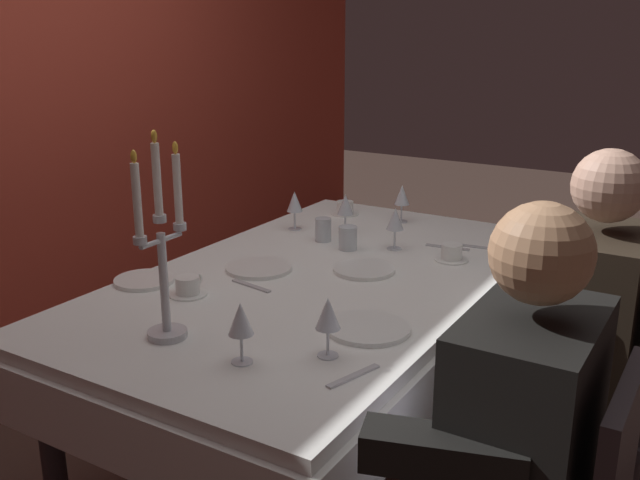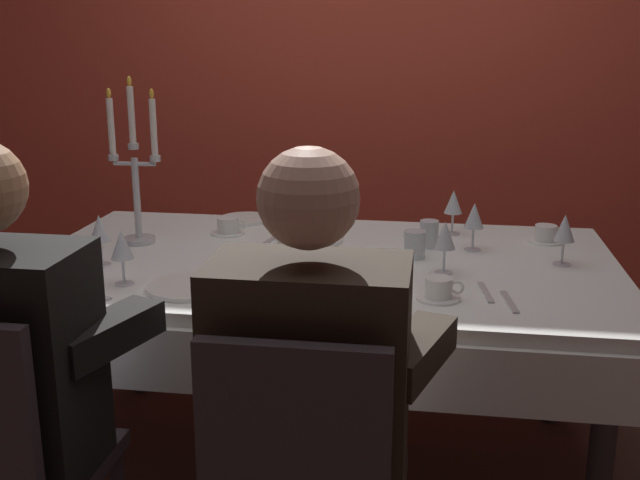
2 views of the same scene
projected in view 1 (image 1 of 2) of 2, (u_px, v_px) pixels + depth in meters
name	position (u px, v px, depth m)	size (l,w,h in m)	color
ground_plane	(321.00, 460.00, 2.68)	(12.00, 12.00, 0.00)	#412F28
dining_table	(321.00, 306.00, 2.50)	(1.94, 1.14, 0.74)	white
candelabra	(162.00, 257.00, 1.91)	(0.19, 0.11, 0.57)	silver
dinner_plate_0	(364.00, 269.00, 2.50)	(0.22, 0.22, 0.01)	white
dinner_plate_1	(368.00, 328.00, 2.02)	(0.24, 0.24, 0.01)	white
dinner_plate_2	(144.00, 280.00, 2.40)	(0.20, 0.20, 0.01)	white
dinner_plate_3	(259.00, 268.00, 2.51)	(0.23, 0.23, 0.01)	white
wine_glass_0	(328.00, 315.00, 1.83)	(0.07, 0.07, 0.16)	silver
wine_glass_1	(345.00, 206.00, 2.93)	(0.07, 0.07, 0.16)	silver
wine_glass_2	(395.00, 220.00, 2.71)	(0.07, 0.07, 0.16)	silver
wine_glass_3	(241.00, 321.00, 1.80)	(0.07, 0.07, 0.16)	silver
wine_glass_4	(402.00, 196.00, 3.09)	(0.07, 0.07, 0.16)	silver
wine_glass_5	(295.00, 203.00, 2.98)	(0.07, 0.07, 0.16)	silver
water_tumbler_0	(348.00, 238.00, 2.73)	(0.07, 0.07, 0.09)	silver
water_tumbler_1	(323.00, 230.00, 2.84)	(0.06, 0.06, 0.09)	silver
coffee_cup_0	(452.00, 253.00, 2.61)	(0.13, 0.12, 0.06)	white
coffee_cup_1	(188.00, 287.00, 2.28)	(0.13, 0.12, 0.06)	white
coffee_cup_2	(345.00, 209.00, 3.24)	(0.13, 0.12, 0.06)	white
spoon_0	(251.00, 286.00, 2.35)	(0.17, 0.02, 0.01)	#B7B7BC
fork_1	(470.00, 246.00, 2.77)	(0.17, 0.02, 0.01)	#B7B7BC
fork_2	(447.00, 247.00, 2.76)	(0.17, 0.02, 0.01)	#B7B7BC
fork_3	(353.00, 376.00, 1.75)	(0.17, 0.02, 0.01)	#B7B7BC
seated_diner_0	(527.00, 431.00, 1.53)	(0.63, 0.48, 1.24)	#2F282B
seated_diner_1	(596.00, 318.00, 2.12)	(0.63, 0.48, 1.24)	#2F282B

